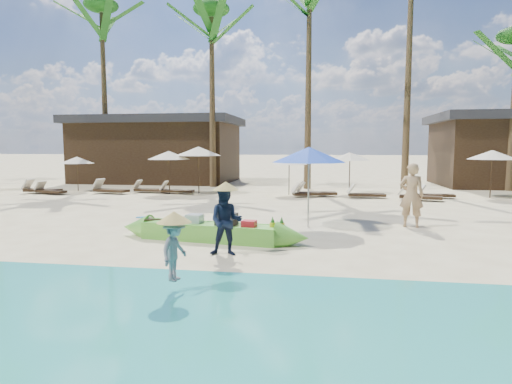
# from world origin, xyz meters

# --- Properties ---
(ground) EXTENTS (240.00, 240.00, 0.00)m
(ground) POSITION_xyz_m (0.00, 0.00, 0.00)
(ground) COLOR #F6E7B6
(ground) RESTS_ON ground
(wet_sand_strip) EXTENTS (240.00, 4.50, 0.01)m
(wet_sand_strip) POSITION_xyz_m (0.00, -5.00, 0.00)
(wet_sand_strip) COLOR tan
(wet_sand_strip) RESTS_ON ground
(green_canoe) EXTENTS (5.54, 1.20, 0.71)m
(green_canoe) POSITION_xyz_m (0.28, 0.13, 0.24)
(green_canoe) COLOR #6AD03F
(green_canoe) RESTS_ON ground
(tourist) EXTENTS (0.75, 0.57, 1.87)m
(tourist) POSITION_xyz_m (5.58, 2.81, 0.93)
(tourist) COLOR tan
(tourist) RESTS_ON ground
(vendor_green) EXTENTS (0.76, 0.62, 1.47)m
(vendor_green) POSITION_xyz_m (1.01, -1.23, 0.74)
(vendor_green) COLOR #131C35
(vendor_green) RESTS_ON ground
(vendor_yellow) EXTENTS (0.46, 0.70, 1.01)m
(vendor_yellow) POSITION_xyz_m (0.72, -3.63, 0.68)
(vendor_yellow) COLOR gray
(vendor_yellow) RESTS_ON ground
(blue_umbrella) EXTENTS (2.16, 2.16, 2.32)m
(blue_umbrella) POSITION_xyz_m (2.63, 2.34, 2.10)
(blue_umbrella) COLOR #99999E
(blue_umbrella) RESTS_ON ground
(resort_parasol_3) EXTENTS (1.76, 1.76, 1.81)m
(resort_parasol_3) POSITION_xyz_m (-9.79, 10.73, 1.64)
(resort_parasol_3) COLOR #352515
(resort_parasol_3) RESTS_ON ground
(lounger_3_left) EXTENTS (1.91, 0.60, 0.65)m
(lounger_3_left) POSITION_xyz_m (-11.00, 9.35, 0.22)
(lounger_3_left) COLOR #352515
(lounger_3_left) RESTS_ON ground
(lounger_3_right) EXTENTS (1.75, 0.89, 0.57)m
(lounger_3_right) POSITION_xyz_m (-10.34, 9.10, 0.19)
(lounger_3_right) COLOR #352515
(lounger_3_right) RESTS_ON ground
(resort_parasol_4) EXTENTS (2.07, 2.07, 2.13)m
(resort_parasol_4) POSITION_xyz_m (-4.51, 10.17, 1.92)
(resort_parasol_4) COLOR #352515
(resort_parasol_4) RESTS_ON ground
(lounger_4_left) EXTENTS (1.99, 1.00, 0.65)m
(lounger_4_left) POSITION_xyz_m (-7.55, 9.83, 0.22)
(lounger_4_left) COLOR #352515
(lounger_4_left) RESTS_ON ground
(lounger_4_right) EXTENTS (1.70, 0.56, 0.57)m
(lounger_4_right) POSITION_xyz_m (-5.77, 10.49, 0.19)
(lounger_4_right) COLOR #352515
(lounger_4_right) RESTS_ON ground
(resort_parasol_5) EXTENTS (2.28, 2.28, 2.34)m
(resort_parasol_5) POSITION_xyz_m (-3.16, 10.72, 2.11)
(resort_parasol_5) COLOR #352515
(resort_parasol_5) RESTS_ON ground
(lounger_5_left) EXTENTS (1.70, 0.59, 0.57)m
(lounger_5_left) POSITION_xyz_m (-4.24, 10.25, 0.19)
(lounger_5_left) COLOR #352515
(lounger_5_left) RESTS_ON ground
(resort_parasol_6) EXTENTS (1.79, 1.79, 1.84)m
(resort_parasol_6) POSITION_xyz_m (1.40, 10.62, 1.66)
(resort_parasol_6) COLOR #352515
(resort_parasol_6) RESTS_ON ground
(lounger_6_left) EXTENTS (1.82, 1.03, 0.59)m
(lounger_6_left) POSITION_xyz_m (2.34, 9.88, 0.20)
(lounger_6_left) COLOR #352515
(lounger_6_left) RESTS_ON ground
(lounger_6_right) EXTENTS (1.97, 0.93, 0.64)m
(lounger_6_right) POSITION_xyz_m (2.63, 10.08, 0.21)
(lounger_6_right) COLOR #352515
(lounger_6_right) RESTS_ON ground
(resort_parasol_7) EXTENTS (2.01, 2.01, 2.07)m
(resort_parasol_7) POSITION_xyz_m (4.33, 11.75, 1.86)
(resort_parasol_7) COLOR #352515
(resort_parasol_7) RESTS_ON ground
(lounger_7_left) EXTENTS (1.76, 0.65, 0.59)m
(lounger_7_left) POSITION_xyz_m (4.89, 9.89, 0.20)
(lounger_7_left) COLOR #352515
(lounger_7_left) RESTS_ON ground
(lounger_7_right) EXTENTS (1.91, 1.01, 0.62)m
(lounger_7_right) POSITION_xyz_m (7.11, 9.32, 0.21)
(lounger_7_right) COLOR #352515
(lounger_7_right) RESTS_ON ground
(resort_parasol_8) EXTENTS (2.12, 2.12, 2.18)m
(resort_parasol_8) POSITION_xyz_m (10.63, 10.92, 1.97)
(resort_parasol_8) COLOR #352515
(resort_parasol_8) RESTS_ON ground
(lounger_8_left) EXTENTS (1.62, 0.50, 0.55)m
(lounger_8_left) POSITION_xyz_m (8.03, 10.31, 0.18)
(lounger_8_left) COLOR #352515
(lounger_8_left) RESTS_ON ground
(palm_2) EXTENTS (2.08, 2.08, 11.33)m
(palm_2) POSITION_xyz_m (-10.45, 15.08, 9.18)
(palm_2) COLOR brown
(palm_2) RESTS_ON ground
(palm_3) EXTENTS (2.08, 2.08, 10.52)m
(palm_3) POSITION_xyz_m (-3.36, 14.27, 8.58)
(palm_3) COLOR brown
(palm_3) RESTS_ON ground
(palm_4) EXTENTS (2.08, 2.08, 11.70)m
(palm_4) POSITION_xyz_m (2.15, 14.01, 9.45)
(palm_4) COLOR brown
(palm_4) RESTS_ON ground
(pavilion_west) EXTENTS (10.80, 6.60, 4.30)m
(pavilion_west) POSITION_xyz_m (-8.00, 17.50, 2.19)
(pavilion_west) COLOR #352515
(pavilion_west) RESTS_ON ground
(pavilion_east) EXTENTS (8.80, 6.60, 4.30)m
(pavilion_east) POSITION_xyz_m (14.00, 17.50, 2.20)
(pavilion_east) COLOR #352515
(pavilion_east) RESTS_ON ground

